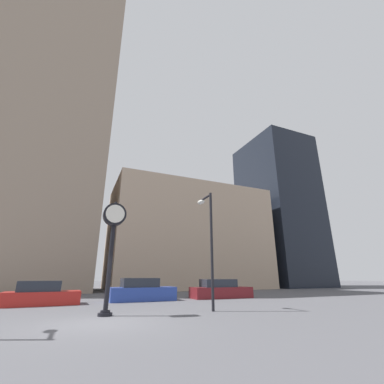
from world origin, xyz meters
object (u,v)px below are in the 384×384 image
(car_red, at_px, (42,295))
(car_maroon, at_px, (220,290))
(car_blue, at_px, (142,291))
(street_lamp_right, at_px, (208,229))
(street_clock, at_px, (113,232))

(car_red, relative_size, car_maroon, 0.86)
(car_blue, xyz_separation_m, street_lamp_right, (1.90, -6.46, 3.35))
(street_clock, relative_size, car_red, 1.21)
(car_red, bearing_deg, car_blue, 1.38)
(street_clock, height_order, car_maroon, street_clock)
(street_clock, xyz_separation_m, street_lamp_right, (4.88, -0.07, 0.43))
(car_red, bearing_deg, street_lamp_right, -40.20)
(street_clock, relative_size, car_maroon, 1.04)
(car_blue, bearing_deg, car_red, -176.71)
(street_clock, distance_m, street_lamp_right, 4.90)
(car_red, xyz_separation_m, street_lamp_right, (7.89, -6.01, 3.41))
(street_clock, distance_m, car_blue, 7.63)
(car_maroon, bearing_deg, car_red, -176.63)
(car_red, distance_m, car_blue, 6.00)
(street_lamp_right, bearing_deg, car_maroon, 56.50)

